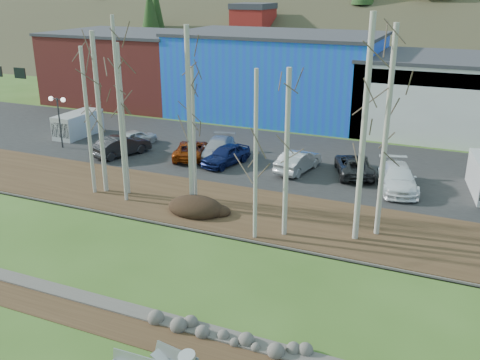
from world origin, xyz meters
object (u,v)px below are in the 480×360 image
at_px(car_2, 191,149).
at_px(car_3, 218,149).
at_px(car_0, 135,138).
at_px(car_1, 121,146).
at_px(seagull, 162,360).
at_px(van_grey, 77,125).
at_px(street_lamp, 58,108).
at_px(car_5, 298,161).
at_px(car_7, 397,178).
at_px(car_4, 226,155).
at_px(car_6, 354,165).

relative_size(car_2, car_3, 0.93).
relative_size(car_0, car_1, 0.84).
xyz_separation_m(seagull, van_grey, (-22.64, 22.92, 0.99)).
xyz_separation_m(car_0, van_grey, (-6.36, 0.42, 0.34)).
relative_size(street_lamp, car_2, 0.89).
bearing_deg(car_1, car_0, -58.29).
relative_size(car_1, van_grey, 1.02).
xyz_separation_m(car_5, car_7, (7.02, -0.85, 0.03)).
bearing_deg(car_3, car_4, -58.16).
relative_size(car_1, car_2, 1.00).
xyz_separation_m(car_1, car_3, (7.23, 2.48, -0.04)).
xyz_separation_m(car_2, car_7, (15.59, -0.58, 0.13)).
xyz_separation_m(street_lamp, car_2, (10.99, 1.84, -2.64)).
bearing_deg(car_7, seagull, -119.76).
bearing_deg(car_7, car_5, 157.17).
xyz_separation_m(seagull, car_0, (-16.28, 22.50, 0.65)).
bearing_deg(van_grey, car_5, -3.07).
distance_m(seagull, street_lamp, 29.24).
bearing_deg(van_grey, seagull, -45.06).
bearing_deg(car_4, car_5, 21.99).
height_order(seagull, car_0, car_0).
xyz_separation_m(car_1, car_6, (17.65, 2.78, -0.08)).
relative_size(car_7, van_grey, 1.16).
bearing_deg(car_7, car_0, 159.66).
relative_size(street_lamp, car_0, 1.06).
bearing_deg(car_2, street_lamp, -9.03).
bearing_deg(van_grey, car_3, -2.54).
distance_m(seagull, car_2, 23.86).
height_order(street_lamp, car_6, street_lamp).
relative_size(car_0, car_2, 0.84).
xyz_separation_m(car_1, van_grey, (-6.91, 3.18, 0.24)).
distance_m(car_6, van_grey, 24.57).
height_order(car_3, van_grey, van_grey).
bearing_deg(car_2, car_4, 153.05).
xyz_separation_m(car_2, car_6, (12.39, 1.09, 0.04)).
distance_m(street_lamp, car_2, 11.45).
distance_m(street_lamp, car_7, 26.73).
xyz_separation_m(car_1, car_2, (5.26, 1.69, -0.12)).
height_order(car_2, van_grey, van_grey).
height_order(car_7, van_grey, van_grey).
bearing_deg(car_6, car_2, -14.95).
bearing_deg(street_lamp, seagull, -42.50).
bearing_deg(street_lamp, van_grey, 109.52).
bearing_deg(street_lamp, car_4, 5.40).
distance_m(car_0, car_7, 21.47).
bearing_deg(seagull, car_7, 90.22).
height_order(car_3, car_7, car_7).
bearing_deg(car_5, car_2, 11.32).
relative_size(car_5, car_7, 0.85).
xyz_separation_m(street_lamp, car_6, (23.38, 2.93, -2.60)).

